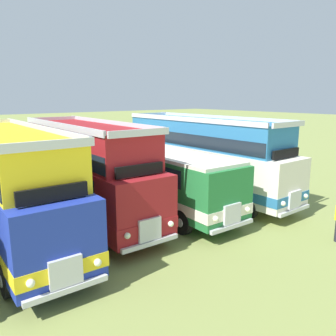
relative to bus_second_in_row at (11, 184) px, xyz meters
The scene contains 5 objects.
ground_plane 4.18m from the bus_second_in_row, ahead, with size 200.00×200.00×0.00m, color olive.
bus_second_in_row is the anchor object (origin of this frame).
bus_third_in_row 3.50m from the bus_second_in_row, 10.26° to the left, with size 2.90×10.13×4.52m.
bus_fourth_in_row 6.92m from the bus_second_in_row, ahead, with size 2.90×10.10×2.99m.
bus_fifth_in_row 10.34m from the bus_second_in_row, ahead, with size 2.62×11.60×4.52m.
Camera 1 is at (-6.68, -13.74, 5.63)m, focal length 36.80 mm.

